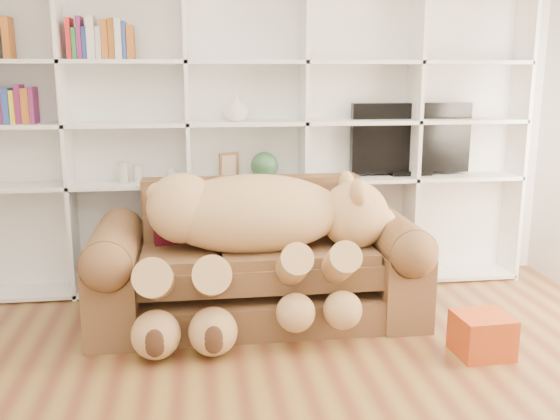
{
  "coord_description": "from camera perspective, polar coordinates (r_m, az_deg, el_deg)",
  "views": [
    {
      "loc": [
        -0.4,
        -2.44,
        1.68
      ],
      "look_at": [
        0.16,
        1.63,
        0.77
      ],
      "focal_mm": 40.0,
      "sensor_mm": 36.0,
      "label": 1
    }
  ],
  "objects": [
    {
      "name": "wall_back",
      "position": [
        4.96,
        -3.29,
        8.7
      ],
      "size": [
        5.0,
        0.02,
        2.7
      ],
      "primitive_type": "cube",
      "color": "silver",
      "rests_on": "floor"
    },
    {
      "name": "bookshelf",
      "position": [
        4.82,
        -6.03,
        8.01
      ],
      "size": [
        4.43,
        0.35,
        2.4
      ],
      "color": "white",
      "rests_on": "floor"
    },
    {
      "name": "sofa",
      "position": [
        4.34,
        -2.12,
        -5.3
      ],
      "size": [
        2.22,
        0.96,
        0.93
      ],
      "color": "brown",
      "rests_on": "floor"
    },
    {
      "name": "teddy_bear",
      "position": [
        4.07,
        -2.22,
        -1.95
      ],
      "size": [
        1.78,
        0.94,
        1.03
      ],
      "rotation": [
        0.0,
        0.0,
        0.11
      ],
      "color": "tan",
      "rests_on": "sofa"
    },
    {
      "name": "throw_pillow",
      "position": [
        4.38,
        -8.99,
        -0.95
      ],
      "size": [
        0.42,
        0.28,
        0.41
      ],
      "primitive_type": "cube",
      "rotation": [
        -0.24,
        0.0,
        0.15
      ],
      "color": "maroon",
      "rests_on": "sofa"
    },
    {
      "name": "gift_box",
      "position": [
        4.03,
        17.99,
        -10.81
      ],
      "size": [
        0.33,
        0.31,
        0.25
      ],
      "primitive_type": "cube",
      "rotation": [
        0.0,
        0.0,
        0.05
      ],
      "color": "#B74318",
      "rests_on": "floor"
    },
    {
      "name": "tv",
      "position": [
        5.12,
        11.85,
        6.3
      ],
      "size": [
        0.97,
        0.18,
        0.57
      ],
      "color": "black",
      "rests_on": "bookshelf"
    },
    {
      "name": "picture_frame",
      "position": [
        4.8,
        -4.7,
        4.06
      ],
      "size": [
        0.16,
        0.09,
        0.2
      ],
      "primitive_type": "cube",
      "rotation": [
        0.0,
        0.0,
        0.43
      ],
      "color": "brown",
      "rests_on": "bookshelf"
    },
    {
      "name": "green_vase",
      "position": [
        4.83,
        -1.43,
        4.08
      ],
      "size": [
        0.21,
        0.21,
        0.21
      ],
      "primitive_type": "sphere",
      "color": "#326139",
      "rests_on": "bookshelf"
    },
    {
      "name": "figurine_tall",
      "position": [
        4.83,
        -14.15,
        3.37
      ],
      "size": [
        0.1,
        0.1,
        0.16
      ],
      "primitive_type": "cylinder",
      "rotation": [
        0.0,
        0.0,
        -0.33
      ],
      "color": "beige",
      "rests_on": "bookshelf"
    },
    {
      "name": "figurine_short",
      "position": [
        4.82,
        -12.85,
        3.24
      ],
      "size": [
        0.09,
        0.09,
        0.13
      ],
      "primitive_type": "cylinder",
      "rotation": [
        0.0,
        0.0,
        -0.2
      ],
      "color": "beige",
      "rests_on": "bookshelf"
    },
    {
      "name": "snow_globe",
      "position": [
        4.81,
        -9.81,
        3.21
      ],
      "size": [
        0.09,
        0.09,
        0.09
      ],
      "primitive_type": "sphere",
      "color": "silver",
      "rests_on": "bookshelf"
    },
    {
      "name": "shelf_vase",
      "position": [
        4.76,
        -4.05,
        9.27
      ],
      "size": [
        0.24,
        0.24,
        0.19
      ],
      "primitive_type": "imported",
      "rotation": [
        0.0,
        0.0,
        -0.34
      ],
      "color": "white",
      "rests_on": "bookshelf"
    }
  ]
}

